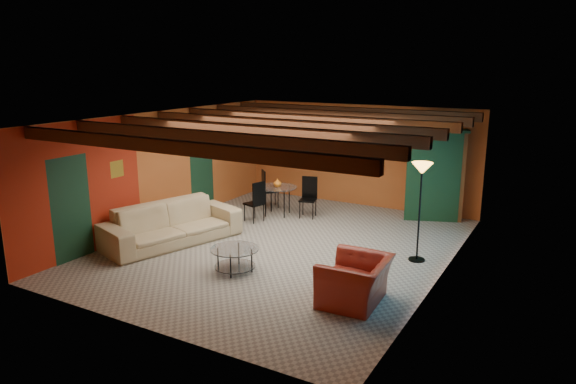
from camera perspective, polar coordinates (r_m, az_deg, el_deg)
The scene contains 11 objects.
room at distance 10.61m, azimuth -0.24°, elevation 6.26°, with size 6.52×8.01×2.71m.
sofa at distance 11.49m, azimuth -12.48°, elevation -3.37°, with size 2.92×1.14×0.85m, color tan.
armchair at distance 8.58m, azimuth 7.31°, elevation -9.54°, with size 1.15×1.00×0.75m, color maroon.
coffee_table at distance 9.82m, azimuth -5.79°, elevation -7.31°, with size 0.90×0.90×0.46m, color silver, non-canonical shape.
dining_table at distance 13.25m, azimuth -1.15°, elevation -0.37°, with size 1.96×1.96×1.02m, color white, non-canonical shape.
armoire at distance 13.35m, azimuth 15.82°, elevation 1.74°, with size 1.24×0.61×2.17m, color brown.
floor_lamp at distance 10.38m, azimuth 14.07°, elevation -2.14°, with size 0.40×0.40×1.96m, color black, non-canonical shape.
ceiling_fan at distance 10.52m, azimuth -0.54°, elevation 6.18°, with size 1.50×1.50×0.44m, color #472614, non-canonical shape.
painting at distance 14.51m, azimuth 4.23°, elevation 5.44°, with size 1.05×0.03×0.65m, color black.
potted_plant at distance 13.15m, azimuth 16.20°, elevation 7.42°, with size 0.44×0.38×0.49m, color #26661E.
vase at distance 13.11m, azimuth -1.16°, elevation 2.22°, with size 0.20×0.20×0.21m, color orange.
Camera 1 is at (5.21, -9.03, 3.76)m, focal length 32.78 mm.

